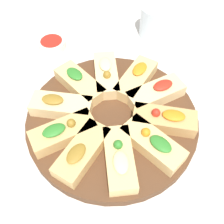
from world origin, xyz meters
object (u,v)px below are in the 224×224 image
at_px(serving_board, 112,119).
at_px(water_glass, 154,22).
at_px(napkin_stack, 199,47).
at_px(dipping_bowl, 52,44).

xyz_separation_m(serving_board, water_glass, (-0.16, -0.31, 0.03)).
xyz_separation_m(serving_board, napkin_stack, (-0.29, -0.23, -0.01)).
xyz_separation_m(serving_board, dipping_bowl, (0.14, -0.28, 0.00)).
bearing_deg(water_glass, dipping_bowl, 4.18).
bearing_deg(serving_board, dipping_bowl, -63.93).
distance_m(water_glass, napkin_stack, 0.15).
distance_m(serving_board, water_glass, 0.35).
xyz_separation_m(water_glass, napkin_stack, (-0.12, 0.08, -0.04)).
height_order(water_glass, napkin_stack, water_glass).
bearing_deg(napkin_stack, dipping_bowl, -7.49).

